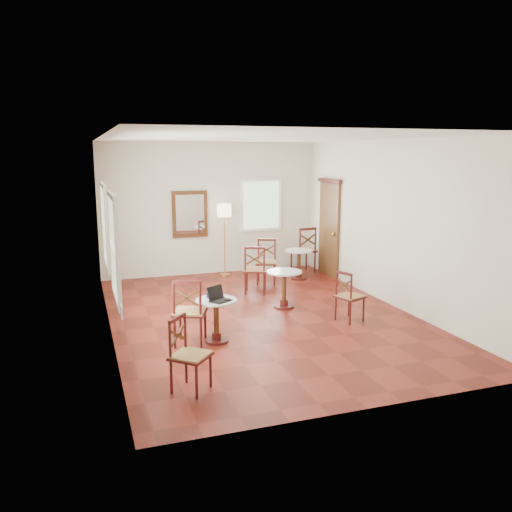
{
  "coord_description": "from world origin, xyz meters",
  "views": [
    {
      "loc": [
        -2.87,
        -8.13,
        2.77
      ],
      "look_at": [
        0.0,
        0.3,
        1.0
      ],
      "focal_mm": 36.71,
      "sensor_mm": 36.0,
      "label": 1
    }
  ],
  "objects": [
    {
      "name": "ground",
      "position": [
        0.0,
        0.0,
        0.0
      ],
      "size": [
        7.0,
        7.0,
        0.0
      ],
      "primitive_type": "plane",
      "color": "maroon",
      "rests_on": "ground"
    },
    {
      "name": "room_shell",
      "position": [
        -0.06,
        0.27,
        1.89
      ],
      "size": [
        5.02,
        7.02,
        3.01
      ],
      "color": "beige",
      "rests_on": "ground"
    },
    {
      "name": "cafe_table_near",
      "position": [
        -1.04,
        -0.94,
        0.4
      ],
      "size": [
        0.61,
        0.61,
        0.65
      ],
      "color": "#451411",
      "rests_on": "ground"
    },
    {
      "name": "cafe_table_mid",
      "position": [
        0.56,
        0.37,
        0.42
      ],
      "size": [
        0.64,
        0.64,
        0.67
      ],
      "color": "#451411",
      "rests_on": "ground"
    },
    {
      "name": "cafe_table_back",
      "position": [
        1.68,
        2.29,
        0.4
      ],
      "size": [
        0.62,
        0.62,
        0.65
      ],
      "color": "#451411",
      "rests_on": "ground"
    },
    {
      "name": "chair_near_a",
      "position": [
        -1.44,
        -0.93,
        0.5
      ],
      "size": [
        0.61,
        0.61,
        1.0
      ],
      "rotation": [
        0.0,
        0.0,
        2.75
      ],
      "color": "#451411",
      "rests_on": "ground"
    },
    {
      "name": "chair_near_b",
      "position": [
        -1.75,
        -2.41,
        0.44
      ],
      "size": [
        0.58,
        0.58,
        0.89
      ],
      "rotation": [
        0.0,
        0.0,
        0.84
      ],
      "color": "#451411",
      "rests_on": "ground"
    },
    {
      "name": "chair_mid_a",
      "position": [
        0.38,
        1.46,
        0.49
      ],
      "size": [
        0.59,
        0.59,
        0.98
      ],
      "rotation": [
        0.0,
        0.0,
        2.74
      ],
      "color": "#451411",
      "rests_on": "ground"
    },
    {
      "name": "chair_mid_b",
      "position": [
        1.29,
        -0.7,
        0.43
      ],
      "size": [
        0.5,
        0.5,
        0.86
      ],
      "rotation": [
        0.0,
        0.0,
        1.9
      ],
      "color": "#451411",
      "rests_on": "ground"
    },
    {
      "name": "chair_back_a",
      "position": [
        2.05,
        2.85,
        0.54
      ],
      "size": [
        0.54,
        0.54,
        1.08
      ],
      "rotation": [
        0.0,
        0.0,
        3.24
      ],
      "color": "#451411",
      "rests_on": "ground"
    },
    {
      "name": "chair_back_b",
      "position": [
        0.87,
        2.16,
        0.47
      ],
      "size": [
        0.57,
        0.57,
        0.95
      ],
      "rotation": [
        0.0,
        0.0,
        -0.4
      ],
      "color": "#451411",
      "rests_on": "ground"
    },
    {
      "name": "floor_lamp",
      "position": [
        0.22,
        3.15,
        1.39
      ],
      "size": [
        0.32,
        0.32,
        1.64
      ],
      "color": "#BF8C3F",
      "rests_on": "ground"
    },
    {
      "name": "laptop",
      "position": [
        -1.02,
        -1.01,
        0.7
      ],
      "size": [
        0.38,
        0.36,
        0.21
      ],
      "rotation": [
        0.0,
        0.0,
        0.53
      ],
      "color": "black",
      "rests_on": "cafe_table_near"
    },
    {
      "name": "mouse",
      "position": [
        -0.91,
        -1.08,
        0.67
      ],
      "size": [
        0.11,
        0.07,
        0.04
      ],
      "primitive_type": "ellipsoid",
      "rotation": [
        0.0,
        0.0,
        0.09
      ],
      "color": "black",
      "rests_on": "cafe_table_near"
    },
    {
      "name": "navy_mug",
      "position": [
        -1.12,
        -0.81,
        0.69
      ],
      "size": [
        0.1,
        0.07,
        0.08
      ],
      "color": "black",
      "rests_on": "cafe_table_near"
    },
    {
      "name": "water_glass",
      "position": [
        -0.89,
        -0.83,
        0.69
      ],
      "size": [
        0.05,
        0.05,
        0.09
      ],
      "primitive_type": "cylinder",
      "color": "white",
      "rests_on": "cafe_table_near"
    },
    {
      "name": "power_adapter",
      "position": [
        -1.34,
        -1.34,
        0.02
      ],
      "size": [
        0.11,
        0.06,
        0.04
      ],
      "primitive_type": "cube",
      "color": "black",
      "rests_on": "ground"
    }
  ]
}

